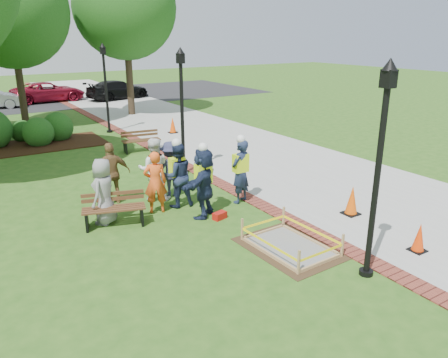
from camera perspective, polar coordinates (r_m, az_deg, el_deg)
ground at (r=10.72m, az=1.19°, el=-7.25°), size 100.00×100.00×0.00m
sidewalk at (r=21.31m, az=-2.48°, el=5.84°), size 6.00×60.00×0.02m
brick_edging at (r=19.94m, az=-10.62°, el=4.67°), size 0.50×60.00×0.03m
mulch_bed at (r=20.70m, az=-25.05°, el=3.76°), size 7.00×3.00×0.05m
parking_lot at (r=35.75m, az=-23.84°, el=9.42°), size 36.00×12.00×0.01m
wet_concrete_pad at (r=10.08m, az=8.64°, el=-7.74°), size 1.78×2.36×0.55m
bench_near at (r=11.42m, az=-14.11°, el=-4.71°), size 1.63×0.94×0.84m
bench_far at (r=18.46m, az=-10.73°, el=4.38°), size 1.61×0.73×0.84m
cone_front at (r=10.71m, az=24.12°, el=-7.07°), size 0.35×0.35×0.68m
cone_back at (r=12.18m, az=16.35°, el=-2.78°), size 0.42×0.42×0.82m
cone_far at (r=21.69m, az=-6.72°, el=6.96°), size 0.40×0.40×0.79m
toolbox at (r=11.55m, az=-0.57°, el=-4.80°), size 0.41×0.29×0.19m
lamp_near at (r=8.59m, az=19.64°, el=2.74°), size 0.28×0.28×4.26m
lamp_mid at (r=14.78m, az=-5.53°, el=9.91°), size 0.28×0.28×4.26m
lamp_far at (r=22.16m, az=-15.24°, el=12.19°), size 0.28×0.28×4.26m
tree_back at (r=24.78m, az=-26.20°, el=19.18°), size 5.57×5.57×8.53m
tree_right at (r=27.04m, az=-12.83°, el=20.99°), size 5.80×5.80×8.97m
shrub_c at (r=20.85m, az=-22.90°, el=4.09°), size 1.32×1.32×1.32m
shrub_d at (r=21.60m, az=-20.73°, el=4.81°), size 1.38×1.38×1.38m
shrub_e at (r=22.05m, az=-24.72°, el=4.56°), size 1.02×1.02×1.02m
casual_person_a at (r=11.45m, az=-15.43°, el=-1.58°), size 0.64×0.64×1.71m
casual_person_b at (r=11.87m, az=-8.96°, el=-0.44°), size 0.63×0.52×1.71m
casual_person_c at (r=12.74m, az=-9.13°, el=1.21°), size 0.70×0.61×1.85m
casual_person_d at (r=12.75m, az=-14.42°, el=0.70°), size 0.61×0.42×1.78m
casual_person_e at (r=12.96m, az=-6.96°, el=1.22°), size 0.60×0.45×1.69m
hivis_worker_a at (r=11.44m, az=-2.70°, el=-0.21°), size 0.71×0.67×2.02m
hivis_worker_b at (r=12.40m, az=2.17°, el=1.23°), size 0.69×0.57×2.00m
hivis_worker_c at (r=12.16m, az=-6.11°, el=0.72°), size 0.62×0.44×1.96m
parked_car_c at (r=34.44m, az=-21.81°, el=9.37°), size 2.35×4.78×1.52m
parked_car_d at (r=34.23m, az=-13.61°, el=10.11°), size 3.06×4.97×1.51m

